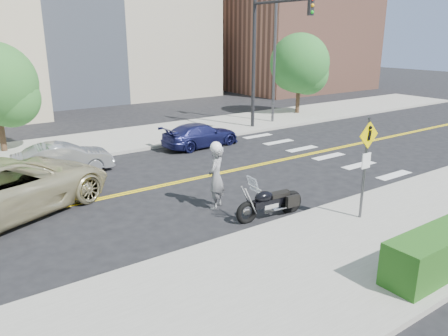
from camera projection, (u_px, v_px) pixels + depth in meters
The scene contains 13 objects.
ground_plane at pixel (140, 190), 15.61m from camera, with size 120.00×120.00×0.00m, color black.
sidewalk_near at pixel (282, 281), 9.73m from camera, with size 60.00×5.00×0.15m, color #9E9B91.
sidewalk_far at pixel (75, 146), 21.44m from camera, with size 60.00×5.00×0.15m, color #9E9B91.
building_right at pixel (290, 28), 43.80m from camera, with size 14.00×12.00×12.00m, color #8C5947.
lamp_post at pixel (275, 55), 26.08m from camera, with size 0.16×0.16×8.00m, color #4C4C51.
traffic_light at pixel (265, 47), 23.71m from camera, with size 0.28×4.50×7.00m.
pedestrian_sign at pixel (366, 159), 12.42m from camera, with size 0.78×0.08×3.00m.
motorcyclist at pixel (216, 175), 13.75m from camera, with size 0.89×0.85×2.19m.
motorcycle at pixel (271, 195), 13.14m from camera, with size 2.30×0.70×1.40m, color black, non-canonical shape.
suv at pixel (8, 187), 13.28m from camera, with size 3.01×6.52×1.81m, color beige.
parked_car_silver at pixel (63, 159), 17.33m from camera, with size 1.32×3.78×1.24m, color gray.
parked_car_blue at pixel (201, 135), 21.56m from camera, with size 1.64×4.03×1.17m, color navy.
tree_far_b at pixel (300, 63), 29.21m from camera, with size 3.96×3.96×5.47m.
Camera 1 is at (-5.99, -13.74, 5.35)m, focal length 35.00 mm.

